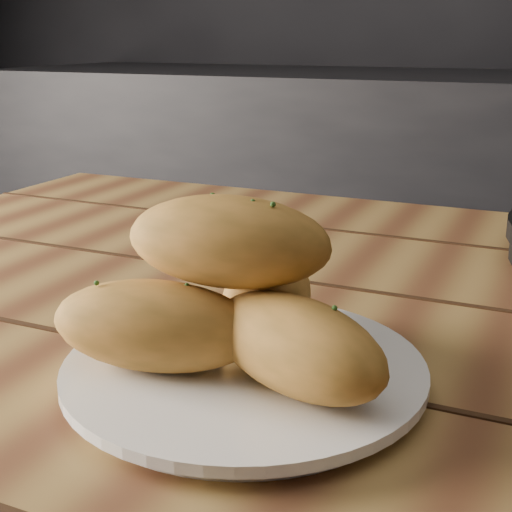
{
  "coord_description": "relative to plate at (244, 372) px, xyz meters",
  "views": [
    {
      "loc": [
        0.02,
        -0.02,
        0.99
      ],
      "look_at": [
        -0.17,
        0.41,
        0.84
      ],
      "focal_mm": 50.0,
      "sensor_mm": 36.0,
      "label": 1
    }
  ],
  "objects": [
    {
      "name": "plate",
      "position": [
        0.0,
        0.0,
        0.0
      ],
      "size": [
        0.25,
        0.25,
        0.02
      ],
      "color": "white",
      "rests_on": "table"
    },
    {
      "name": "bread_rolls",
      "position": [
        -0.01,
        -0.0,
        0.05
      ],
      "size": [
        0.25,
        0.21,
        0.12
      ],
      "color": "#C58436",
      "rests_on": "plate"
    }
  ]
}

